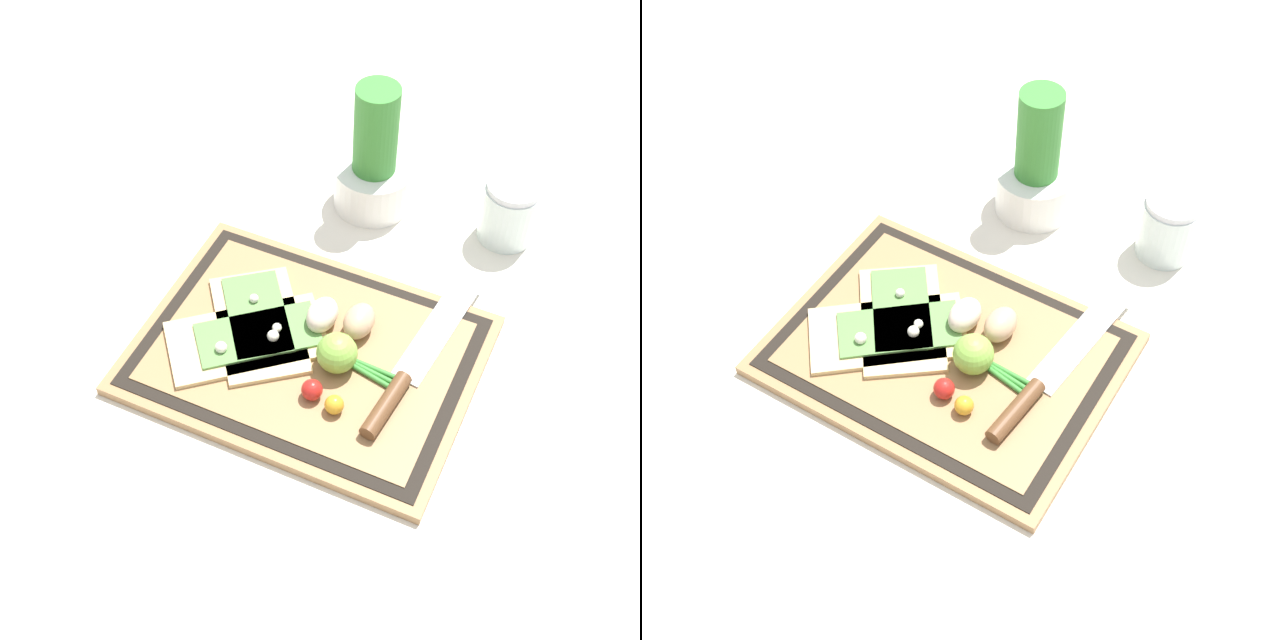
% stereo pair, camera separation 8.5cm
% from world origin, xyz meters
% --- Properties ---
extents(ground_plane, '(6.00, 6.00, 0.00)m').
position_xyz_m(ground_plane, '(0.00, 0.00, 0.00)').
color(ground_plane, silver).
extents(cutting_board, '(0.44, 0.33, 0.02)m').
position_xyz_m(cutting_board, '(0.00, 0.00, 0.01)').
color(cutting_board, '#997047').
rests_on(cutting_board, ground_plane).
extents(pizza_slice_near, '(0.23, 0.22, 0.02)m').
position_xyz_m(pizza_slice_near, '(-0.08, -0.02, 0.02)').
color(pizza_slice_near, '#DBBC7F').
rests_on(pizza_slice_near, cutting_board).
extents(pizza_slice_far, '(0.20, 0.21, 0.02)m').
position_xyz_m(pizza_slice_far, '(-0.08, 0.01, 0.02)').
color(pizza_slice_far, '#DBBC7F').
rests_on(pizza_slice_far, cutting_board).
extents(knife, '(0.06, 0.31, 0.02)m').
position_xyz_m(knife, '(0.14, 0.01, 0.03)').
color(knife, silver).
rests_on(knife, cutting_board).
extents(egg_brown, '(0.04, 0.06, 0.04)m').
position_xyz_m(egg_brown, '(0.05, 0.06, 0.04)').
color(egg_brown, tan).
rests_on(egg_brown, cutting_board).
extents(egg_pink, '(0.04, 0.06, 0.04)m').
position_xyz_m(egg_pink, '(-0.00, 0.05, 0.04)').
color(egg_pink, beige).
rests_on(egg_pink, cutting_board).
extents(lime, '(0.05, 0.05, 0.05)m').
position_xyz_m(lime, '(0.05, -0.01, 0.04)').
color(lime, '#7FB742').
rests_on(lime, cutting_board).
extents(cherry_tomato_red, '(0.03, 0.03, 0.03)m').
position_xyz_m(cherry_tomato_red, '(0.04, -0.06, 0.03)').
color(cherry_tomato_red, red).
rests_on(cherry_tomato_red, cutting_board).
extents(cherry_tomato_yellow, '(0.02, 0.02, 0.02)m').
position_xyz_m(cherry_tomato_yellow, '(0.07, -0.07, 0.03)').
color(cherry_tomato_yellow, gold).
rests_on(cherry_tomato_yellow, cutting_board).
extents(scallion_bunch, '(0.27, 0.06, 0.01)m').
position_xyz_m(scallion_bunch, '(0.01, 0.01, 0.02)').
color(scallion_bunch, '#388433').
rests_on(scallion_bunch, cutting_board).
extents(herb_pot, '(0.12, 0.12, 0.21)m').
position_xyz_m(herb_pot, '(-0.04, 0.32, 0.07)').
color(herb_pot, white).
rests_on(herb_pot, ground_plane).
extents(sauce_jar, '(0.08, 0.08, 0.10)m').
position_xyz_m(sauce_jar, '(0.17, 0.33, 0.04)').
color(sauce_jar, silver).
rests_on(sauce_jar, ground_plane).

